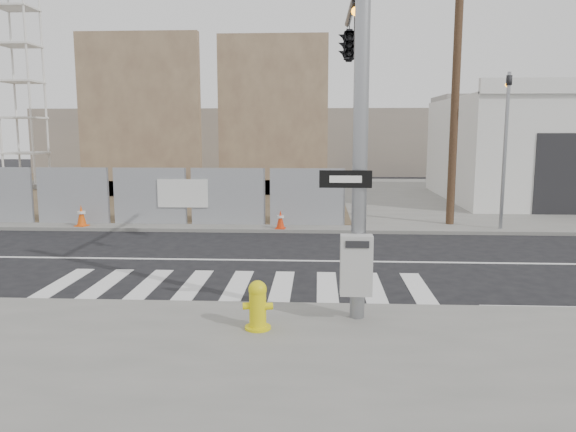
{
  "coord_description": "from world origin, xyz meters",
  "views": [
    {
      "loc": [
        1.78,
        -14.55,
        3.46
      ],
      "look_at": [
        1.07,
        -1.25,
        1.4
      ],
      "focal_mm": 35.0,
      "sensor_mm": 36.0,
      "label": 1
    }
  ],
  "objects_px": {
    "traffic_cone_b": "(9,210)",
    "traffic_cone_c": "(81,216)",
    "crane_tower": "(17,28)",
    "auto_shop": "(575,149)",
    "signal_pole": "(352,68)",
    "traffic_cone_d": "(280,220)",
    "fire_hydrant": "(258,305)"
  },
  "relations": [
    {
      "from": "traffic_cone_d",
      "to": "auto_shop",
      "type": "bearing_deg",
      "value": 32.97
    },
    {
      "from": "traffic_cone_d",
      "to": "fire_hydrant",
      "type": "bearing_deg",
      "value": -88.44
    },
    {
      "from": "signal_pole",
      "to": "traffic_cone_c",
      "type": "bearing_deg",
      "value": 144.43
    },
    {
      "from": "crane_tower",
      "to": "traffic_cone_c",
      "type": "relative_size",
      "value": 24.4
    },
    {
      "from": "traffic_cone_b",
      "to": "traffic_cone_c",
      "type": "relative_size",
      "value": 1.0
    },
    {
      "from": "crane_tower",
      "to": "traffic_cone_d",
      "type": "xyz_separation_m",
      "value": [
        15.52,
        -12.78,
        -8.6
      ]
    },
    {
      "from": "traffic_cone_c",
      "to": "traffic_cone_d",
      "type": "distance_m",
      "value": 6.97
    },
    {
      "from": "traffic_cone_c",
      "to": "traffic_cone_d",
      "type": "relative_size",
      "value": 1.18
    },
    {
      "from": "signal_pole",
      "to": "traffic_cone_b",
      "type": "distance_m",
      "value": 14.92
    },
    {
      "from": "auto_shop",
      "to": "fire_hydrant",
      "type": "bearing_deg",
      "value": -125.6
    },
    {
      "from": "auto_shop",
      "to": "traffic_cone_d",
      "type": "bearing_deg",
      "value": -147.03
    },
    {
      "from": "fire_hydrant",
      "to": "traffic_cone_b",
      "type": "relative_size",
      "value": 1.12
    },
    {
      "from": "signal_pole",
      "to": "traffic_cone_d",
      "type": "distance_m",
      "value": 7.88
    },
    {
      "from": "fire_hydrant",
      "to": "traffic_cone_d",
      "type": "xyz_separation_m",
      "value": [
        -0.26,
        9.72,
        -0.11
      ]
    },
    {
      "from": "crane_tower",
      "to": "traffic_cone_c",
      "type": "height_order",
      "value": "crane_tower"
    },
    {
      "from": "crane_tower",
      "to": "auto_shop",
      "type": "height_order",
      "value": "crane_tower"
    },
    {
      "from": "crane_tower",
      "to": "traffic_cone_b",
      "type": "bearing_deg",
      "value": -65.19
    },
    {
      "from": "traffic_cone_b",
      "to": "traffic_cone_c",
      "type": "bearing_deg",
      "value": -19.08
    },
    {
      "from": "auto_shop",
      "to": "signal_pole",
      "type": "bearing_deg",
      "value": -127.46
    },
    {
      "from": "signal_pole",
      "to": "traffic_cone_d",
      "type": "height_order",
      "value": "signal_pole"
    },
    {
      "from": "traffic_cone_d",
      "to": "signal_pole",
      "type": "bearing_deg",
      "value": -72.49
    },
    {
      "from": "auto_shop",
      "to": "traffic_cone_c",
      "type": "height_order",
      "value": "auto_shop"
    },
    {
      "from": "traffic_cone_b",
      "to": "signal_pole",
      "type": "bearing_deg",
      "value": -31.69
    },
    {
      "from": "traffic_cone_c",
      "to": "traffic_cone_b",
      "type": "bearing_deg",
      "value": 160.92
    },
    {
      "from": "auto_shop",
      "to": "fire_hydrant",
      "type": "relative_size",
      "value": 14.3
    },
    {
      "from": "fire_hydrant",
      "to": "crane_tower",
      "type": "bearing_deg",
      "value": 112.48
    },
    {
      "from": "fire_hydrant",
      "to": "traffic_cone_b",
      "type": "bearing_deg",
      "value": 121.06
    },
    {
      "from": "signal_pole",
      "to": "fire_hydrant",
      "type": "bearing_deg",
      "value": -116.4
    },
    {
      "from": "crane_tower",
      "to": "traffic_cone_b",
      "type": "distance_m",
      "value": 15.31
    },
    {
      "from": "crane_tower",
      "to": "auto_shop",
      "type": "relative_size",
      "value": 1.51
    },
    {
      "from": "signal_pole",
      "to": "auto_shop",
      "type": "height_order",
      "value": "signal_pole"
    },
    {
      "from": "fire_hydrant",
      "to": "traffic_cone_d",
      "type": "bearing_deg",
      "value": 78.98
    }
  ]
}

